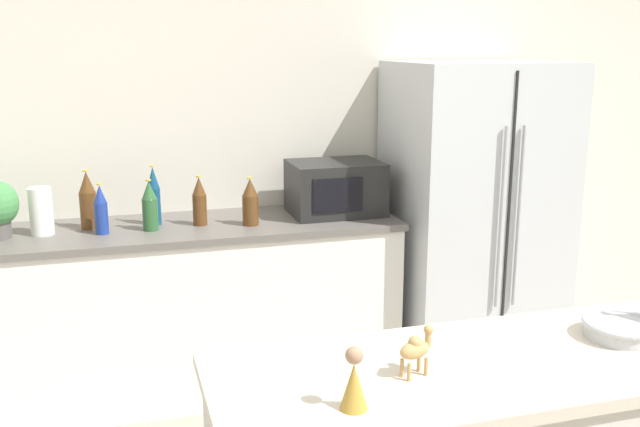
{
  "coord_description": "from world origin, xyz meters",
  "views": [
    {
      "loc": [
        -0.79,
        -1.13,
        1.79
      ],
      "look_at": [
        -0.05,
        1.42,
        1.15
      ],
      "focal_mm": 40.0,
      "sensor_mm": 36.0,
      "label": 1
    }
  ],
  "objects": [
    {
      "name": "back_bottle_1",
      "position": [
        -0.61,
        2.45,
        1.04
      ],
      "size": [
        0.06,
        0.06,
        0.3
      ],
      "color": "navy",
      "rests_on": "back_counter"
    },
    {
      "name": "back_bottle_5",
      "position": [
        -0.93,
        2.46,
        1.04
      ],
      "size": [
        0.08,
        0.08,
        0.29
      ],
      "color": "brown",
      "rests_on": "back_counter"
    },
    {
      "name": "refrigerator",
      "position": [
        1.1,
        2.32,
        0.85
      ],
      "size": [
        0.87,
        0.75,
        1.69
      ],
      "color": "silver",
      "rests_on": "ground_plane"
    },
    {
      "name": "back_counter",
      "position": [
        -0.44,
        2.4,
        0.45
      ],
      "size": [
        2.11,
        0.63,
        0.9
      ],
      "color": "white",
      "rests_on": "ground_plane"
    },
    {
      "name": "camel_figurine",
      "position": [
        -0.07,
        0.44,
        1.02
      ],
      "size": [
        0.11,
        0.07,
        0.13
      ],
      "color": "tan",
      "rests_on": "bar_counter"
    },
    {
      "name": "wise_man_figurine_blue",
      "position": [
        -0.28,
        0.32,
        1.01
      ],
      "size": [
        0.07,
        0.07,
        0.16
      ],
      "color": "#B28933",
      "rests_on": "bar_counter"
    },
    {
      "name": "back_bottle_0",
      "position": [
        -0.4,
        2.37,
        1.02
      ],
      "size": [
        0.07,
        0.07,
        0.25
      ],
      "color": "brown",
      "rests_on": "back_counter"
    },
    {
      "name": "fruit_bowl",
      "position": [
        0.61,
        0.5,
        0.97
      ],
      "size": [
        0.22,
        0.22,
        0.05
      ],
      "color": "#B7BABF",
      "rests_on": "bar_counter"
    },
    {
      "name": "back_bottle_4",
      "position": [
        -0.64,
        2.34,
        1.02
      ],
      "size": [
        0.08,
        0.08,
        0.25
      ],
      "color": "#2D6033",
      "rests_on": "back_counter"
    },
    {
      "name": "wall_back",
      "position": [
        0.0,
        2.73,
        1.27
      ],
      "size": [
        8.0,
        0.06,
        2.55
      ],
      "color": "silver",
      "rests_on": "ground_plane"
    },
    {
      "name": "back_bottle_3",
      "position": [
        -0.87,
        2.33,
        1.01
      ],
      "size": [
        0.06,
        0.06,
        0.25
      ],
      "color": "navy",
      "rests_on": "back_counter"
    },
    {
      "name": "microwave",
      "position": [
        0.33,
        2.42,
        1.04
      ],
      "size": [
        0.48,
        0.37,
        0.28
      ],
      "color": "black",
      "rests_on": "back_counter"
    },
    {
      "name": "paper_towel_roll",
      "position": [
        -1.14,
        2.4,
        1.01
      ],
      "size": [
        0.11,
        0.11,
        0.23
      ],
      "color": "white",
      "rests_on": "back_counter"
    },
    {
      "name": "back_bottle_2",
      "position": [
        -0.15,
        2.3,
        1.01
      ],
      "size": [
        0.08,
        0.08,
        0.24
      ],
      "color": "brown",
      "rests_on": "back_counter"
    }
  ]
}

